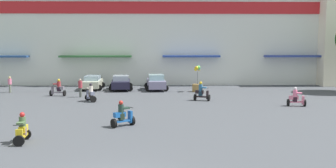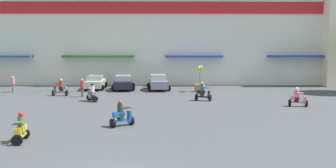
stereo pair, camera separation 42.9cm
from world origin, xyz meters
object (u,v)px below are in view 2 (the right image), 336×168
Objects in this scene: scooter_rider_3 at (92,94)px; scooter_rider_6 at (298,99)px; scooter_rider_0 at (203,93)px; parked_car_1 at (123,83)px; parked_car_0 at (95,82)px; pedestrian_0 at (82,87)px; balloon_vendor_cart at (200,80)px; parked_car_2 at (158,82)px; scooter_rider_4 at (122,115)px; scooter_rider_1 at (21,130)px; pedestrian_1 at (13,83)px; scooter_rider_5 at (60,89)px.

scooter_rider_6 is at bearing -9.54° from scooter_rider_3.
scooter_rider_0 is at bearing 156.58° from scooter_rider_6.
parked_car_0 is at bearing 168.95° from parked_car_1.
pedestrian_0 reaches higher than parked_car_0.
scooter_rider_3 is 11.01m from balloon_vendor_cart.
parked_car_2 is 14.60m from scooter_rider_6.
scooter_rider_4 is at bearing -69.78° from scooter_rider_3.
pedestrian_0 is (-0.24, 15.29, 0.32)m from scooter_rider_1.
scooter_rider_3 is at bearing -33.24° from pedestrian_1.
balloon_vendor_cart reaches higher than scooter_rider_1.
scooter_rider_0 reaches higher than scooter_rider_4.
scooter_rider_1 is 5.68m from scooter_rider_4.
pedestrian_0 is at bearing -122.04° from parked_car_1.
scooter_rider_5 reaches higher than scooter_rider_4.
scooter_rider_5 is at bearing 166.41° from scooter_rider_0.
pedestrian_0 is (-17.21, 5.20, 0.33)m from scooter_rider_6.
parked_car_0 is 2.49× the size of pedestrian_0.
scooter_rider_5 is at bearing 118.68° from scooter_rider_4.
parked_car_1 is at bearing 57.96° from pedestrian_0.
parked_car_1 is 17.38m from scooter_rider_6.
scooter_rider_4 is at bearing -68.15° from pedestrian_0.
scooter_rider_4 is (-5.66, -9.59, -0.02)m from scooter_rider_0.
scooter_rider_1 is at bearing -119.18° from balloon_vendor_cart.
scooter_rider_5 is 0.60× the size of balloon_vendor_cart.
parked_car_2 is 9.07m from scooter_rider_3.
pedestrian_0 is (2.16, -0.79, 0.28)m from scooter_rider_5.
parked_car_0 is 1.01× the size of parked_car_1.
scooter_rider_3 reaches higher than parked_car_0.
parked_car_1 is at bearing 76.69° from scooter_rider_3.
parked_car_2 is at bearing 54.26° from scooter_rider_3.
scooter_rider_5 is 1.06× the size of scooter_rider_6.
parked_car_1 is 2.53× the size of scooter_rider_0.
scooter_rider_1 is at bearing -107.57° from parked_car_2.
scooter_rider_6 is 0.57× the size of balloon_vendor_cart.
scooter_rider_6 is (14.13, -10.12, -0.15)m from parked_car_1.
parked_car_1 is at bearing 38.23° from scooter_rider_5.
scooter_rider_3 is 1.04× the size of scooter_rider_6.
scooter_rider_5 is (-8.78, -4.05, -0.13)m from parked_car_2.
balloon_vendor_cart is at bearing 11.16° from scooter_rider_5.
pedestrian_0 reaches higher than scooter_rider_4.
scooter_rider_0 is at bearing -37.02° from parked_car_0.
scooter_rider_1 is (-10.16, -13.05, -0.05)m from scooter_rider_0.
scooter_rider_1 is 0.91× the size of pedestrian_0.
scooter_rider_4 is at bearing -51.18° from pedestrian_1.
balloon_vendor_cart reaches higher than scooter_rider_6.
pedestrian_1 is (-7.42, -2.38, 0.18)m from parked_car_0.
pedestrian_1 reaches higher than scooter_rider_3.
parked_car_0 is 7.80m from pedestrian_1.
pedestrian_0 is (-10.40, 2.25, 0.27)m from scooter_rider_0.
scooter_rider_6 is 25.87m from pedestrian_1.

